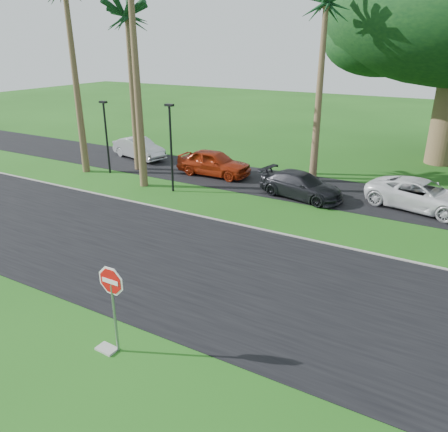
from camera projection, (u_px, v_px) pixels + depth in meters
ground at (171, 293)px, 14.12m from camera, size 120.00×120.00×0.00m
road at (203, 267)px, 15.73m from camera, size 120.00×8.00×0.02m
parking_strip at (303, 188)px, 24.22m from camera, size 120.00×5.00×0.02m
curb at (253, 227)px, 19.00m from camera, size 120.00×0.12×0.06m
stop_sign_near at (112, 292)px, 10.81m from camera, size 1.05×0.07×2.62m
palm_left_mid at (127, 20)px, 24.59m from camera, size 5.00×5.00×10.00m
palm_center at (326, 7)px, 22.03m from camera, size 5.00×5.00×10.50m
streetlight_left at (106, 132)px, 26.13m from camera, size 0.45×0.25×4.34m
streetlight_right at (171, 143)px, 22.75m from camera, size 0.45×0.25×4.64m
car_silver at (139, 149)px, 30.08m from camera, size 4.50×2.47×1.41m
car_red at (214, 163)px, 26.23m from camera, size 4.56×1.92×1.54m
car_dark at (301, 186)px, 22.51m from camera, size 4.75×2.63×1.30m
car_minivan at (421, 195)px, 20.90m from camera, size 5.47×3.40×1.41m
utility_slab at (107, 349)px, 11.49m from camera, size 0.56×0.37×0.06m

